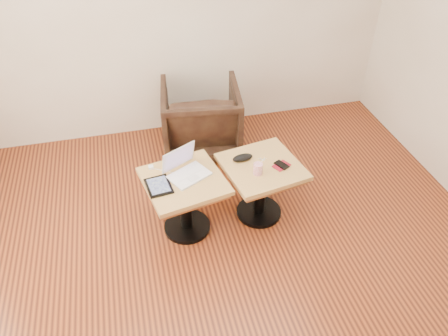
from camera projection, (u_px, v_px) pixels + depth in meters
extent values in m
cube|color=#421D12|center=(233.00, 278.00, 3.37)|extent=(4.50, 4.50, 0.01)
cube|color=#C4B298|center=(176.00, 7.00, 4.23)|extent=(4.50, 0.02, 2.70)
cylinder|color=black|center=(187.00, 226.00, 3.78)|extent=(0.40, 0.40, 0.03)
cylinder|color=black|center=(186.00, 205.00, 3.62)|extent=(0.10, 0.10, 0.48)
cube|color=#974F22|center=(184.00, 185.00, 3.48)|extent=(0.66, 0.66, 0.04)
cube|color=tan|center=(184.00, 181.00, 3.46)|extent=(0.72, 0.72, 0.04)
cylinder|color=black|center=(259.00, 212.00, 3.92)|extent=(0.40, 0.40, 0.03)
cylinder|color=black|center=(260.00, 190.00, 3.76)|extent=(0.10, 0.10, 0.48)
cube|color=#974F22|center=(262.00, 171.00, 3.63)|extent=(0.65, 0.65, 0.04)
cube|color=tan|center=(262.00, 167.00, 3.60)|extent=(0.71, 0.71, 0.04)
cube|color=white|center=(189.00, 175.00, 3.47)|extent=(0.37, 0.34, 0.02)
cube|color=silver|center=(186.00, 173.00, 3.48)|extent=(0.27, 0.21, 0.00)
cube|color=silver|center=(194.00, 178.00, 3.43)|extent=(0.10, 0.09, 0.00)
cube|color=white|center=(178.00, 157.00, 3.47)|extent=(0.30, 0.19, 0.20)
cube|color=maroon|center=(178.00, 157.00, 3.47)|extent=(0.26, 0.16, 0.17)
cube|color=black|center=(159.00, 186.00, 3.37)|extent=(0.21, 0.26, 0.02)
cube|color=#191E38|center=(159.00, 185.00, 3.36)|extent=(0.17, 0.21, 0.00)
cube|color=white|center=(151.00, 167.00, 3.55)|extent=(0.04, 0.04, 0.02)
ellipsoid|color=black|center=(243.00, 158.00, 3.62)|extent=(0.18, 0.10, 0.05)
cylinder|color=#D9466A|center=(258.00, 169.00, 3.47)|extent=(0.10, 0.10, 0.10)
sphere|color=white|center=(263.00, 160.00, 3.63)|extent=(0.01, 0.01, 0.01)
sphere|color=white|center=(264.00, 159.00, 3.64)|extent=(0.01, 0.01, 0.01)
sphere|color=white|center=(261.00, 159.00, 3.64)|extent=(0.01, 0.01, 0.01)
cylinder|color=white|center=(263.00, 160.00, 3.63)|extent=(0.06, 0.04, 0.00)
cube|color=maroon|center=(282.00, 166.00, 3.58)|extent=(0.16, 0.15, 0.01)
cube|color=black|center=(282.00, 165.00, 3.57)|extent=(0.11, 0.14, 0.01)
imported|color=black|center=(201.00, 118.00, 4.50)|extent=(0.87, 0.89, 0.73)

